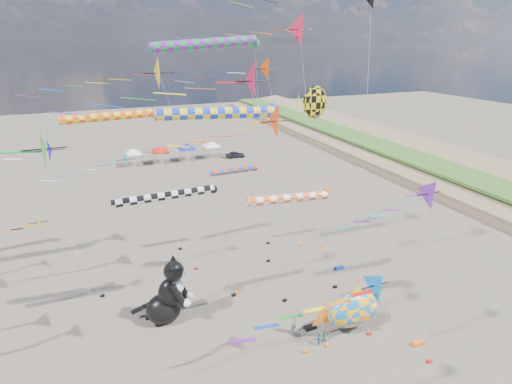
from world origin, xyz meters
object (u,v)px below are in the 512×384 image
Objects in this scene: person_adult at (294,324)px; child_green at (325,336)px; child_blue at (319,339)px; parked_car at (235,154)px; cat_inflatable at (166,289)px; fish_inflatable at (352,310)px.

child_green is (1.76, -1.84, -0.27)m from person_adult.
child_blue is 52.57m from parked_car.
cat_inflatable reaches higher than child_green.
person_adult is at bearing 169.39° from parked_car.
fish_inflatable reaches higher than child_green.
parked_car reaches higher than child_blue.
cat_inflatable is 3.68× the size of person_adult.
fish_inflatable reaches higher than parked_car.
parked_car is at bearing 91.46° from child_green.
fish_inflatable is at bearing -56.61° from child_blue.
person_adult is 1.54× the size of child_blue.
person_adult is (8.85, -5.39, -2.15)m from cat_inflatable.
parked_car is (11.46, 51.30, 0.12)m from child_blue.
cat_inflatable reaches higher than fish_inflatable.
child_blue is at bearing 171.15° from parked_car.
child_blue is at bearing -158.66° from child_green.
parked_car is (10.86, 51.22, 0.11)m from child_green.
child_blue is (-0.59, -0.08, -0.01)m from child_green.
fish_inflatable is at bearing 20.74° from child_green.
person_adult is at bearing 147.24° from child_green.
person_adult reaches higher than parked_car.
person_adult is 1.51× the size of child_green.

